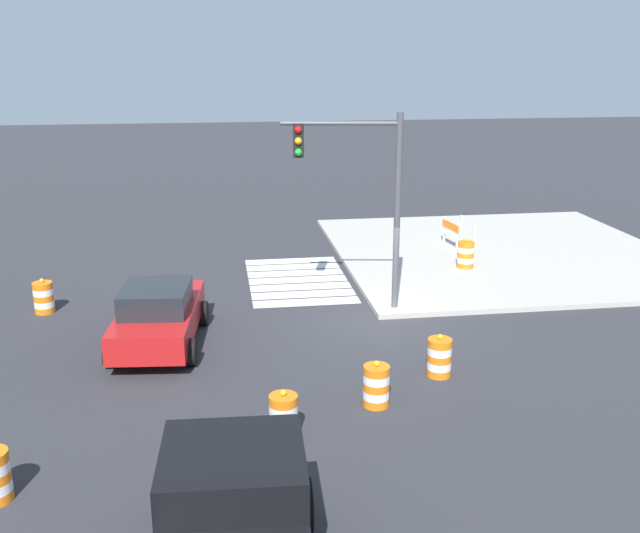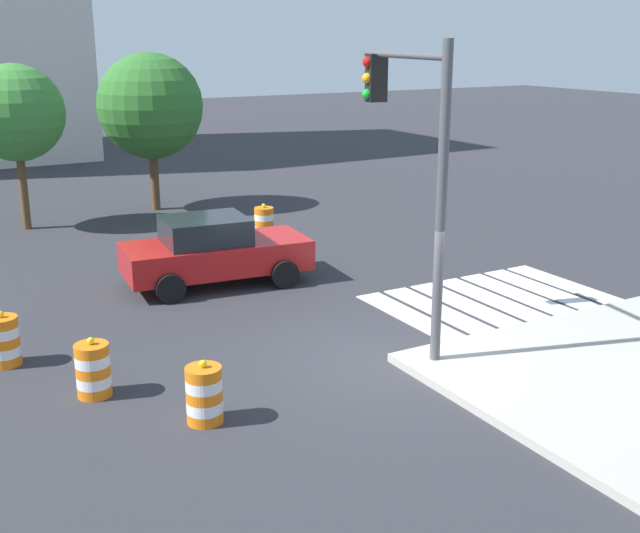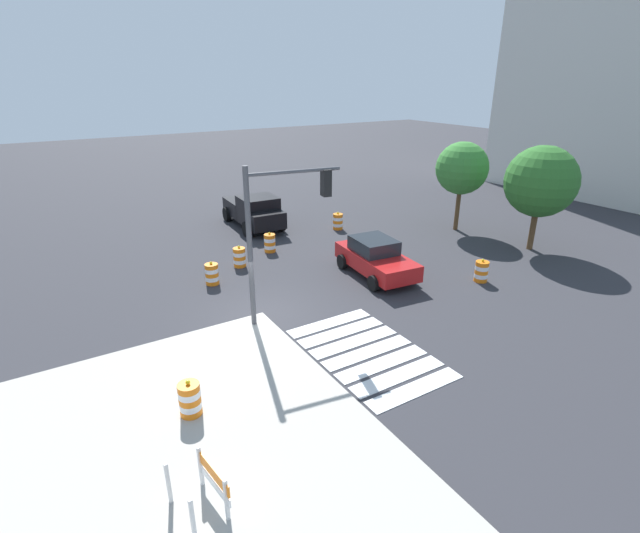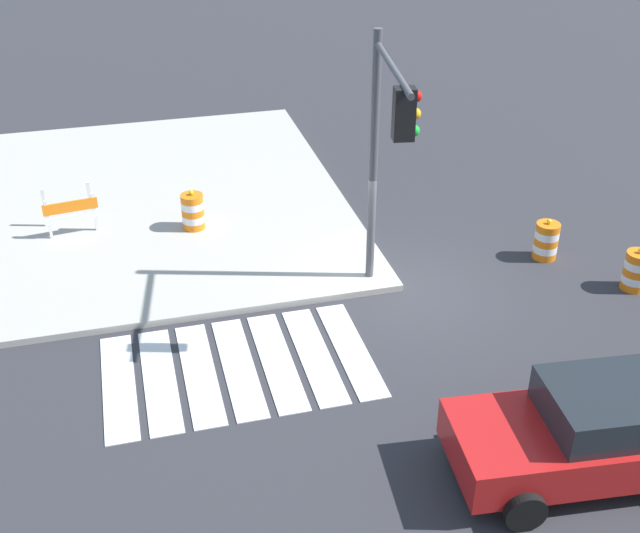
% 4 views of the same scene
% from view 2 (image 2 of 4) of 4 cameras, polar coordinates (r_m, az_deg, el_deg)
% --- Properties ---
extents(ground_plane, '(120.00, 120.00, 0.00)m').
position_cam_2_polar(ground_plane, '(14.57, 4.86, -6.80)').
color(ground_plane, '#2D2D33').
extents(crosswalk_stripes, '(5.10, 3.20, 0.02)m').
position_cam_2_polar(crosswalk_stripes, '(18.22, 12.13, -2.27)').
color(crosswalk_stripes, silver).
rests_on(crosswalk_stripes, ground).
extents(sports_car, '(4.46, 2.46, 1.63)m').
position_cam_2_polar(sports_car, '(18.86, -7.62, 1.14)').
color(sports_car, red).
rests_on(sports_car, ground).
extents(traffic_barrel_near_corner, '(0.56, 0.56, 1.02)m').
position_cam_2_polar(traffic_barrel_near_corner, '(23.13, -4.03, 3.15)').
color(traffic_barrel_near_corner, orange).
rests_on(traffic_barrel_near_corner, ground).
extents(traffic_barrel_crosswalk_end, '(0.56, 0.56, 1.02)m').
position_cam_2_polar(traffic_barrel_crosswalk_end, '(13.56, -15.97, -7.15)').
color(traffic_barrel_crosswalk_end, orange).
rests_on(traffic_barrel_crosswalk_end, ground).
extents(traffic_barrel_median_far, '(0.56, 0.56, 1.02)m').
position_cam_2_polar(traffic_barrel_median_far, '(15.29, -21.75, -4.99)').
color(traffic_barrel_median_far, orange).
rests_on(traffic_barrel_median_far, ground).
extents(traffic_barrel_far_curb, '(0.56, 0.56, 1.02)m').
position_cam_2_polar(traffic_barrel_far_curb, '(12.33, -8.30, -9.08)').
color(traffic_barrel_far_curb, orange).
rests_on(traffic_barrel_far_curb, ground).
extents(traffic_light_pole, '(0.70, 3.26, 5.50)m').
position_cam_2_polar(traffic_light_pole, '(14.39, 6.59, 9.05)').
color(traffic_light_pole, '#4C4C51').
rests_on(traffic_light_pole, sidewalk_corner).
extents(street_tree_streetside_near, '(3.45, 3.45, 5.18)m').
position_cam_2_polar(street_tree_streetside_near, '(27.08, -12.08, 11.18)').
color(street_tree_streetside_near, brown).
rests_on(street_tree_streetside_near, ground).
extents(street_tree_streetside_mid, '(2.85, 2.85, 4.92)m').
position_cam_2_polar(street_tree_streetside_mid, '(25.36, -21.01, 10.23)').
color(street_tree_streetside_mid, brown).
rests_on(street_tree_streetside_mid, ground).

